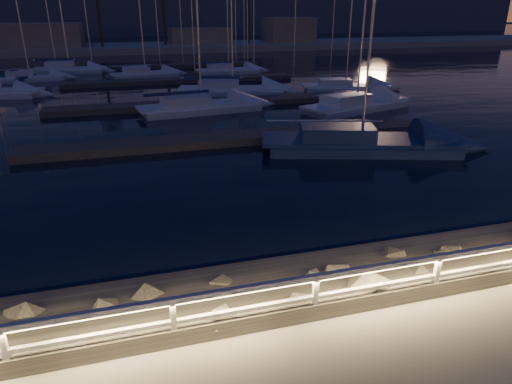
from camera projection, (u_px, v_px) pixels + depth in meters
ground at (395, 301)px, 10.42m from camera, size 400.00×400.00×0.00m
harbor_water at (192, 99)px, 38.57m from camera, size 400.00×440.00×0.60m
guard_rail at (397, 273)px, 10.11m from camera, size 44.11×0.12×1.06m
riprap at (389, 264)px, 12.48m from camera, size 27.50×2.60×1.29m
floating_docks at (189, 89)px, 39.50m from camera, size 22.00×36.00×0.40m
far_shore at (152, 45)px, 76.20m from camera, size 160.00×14.00×5.20m
distant_hills at (51, 13)px, 122.00m from camera, size 230.00×37.50×18.00m
sailboat_c at (198, 106)px, 31.70m from camera, size 9.00×3.75×14.82m
sailboat_d at (356, 141)px, 23.28m from camera, size 10.46×5.73×17.06m
sailboat_g at (354, 104)px, 32.27m from camera, size 9.12×5.23×14.95m
sailboat_h at (230, 89)px, 38.29m from camera, size 9.38×5.05×15.30m
sailboat_j at (144, 73)px, 47.40m from camera, size 7.31×3.29×12.05m
sailboat_k at (227, 70)px, 50.27m from camera, size 7.36×2.37×12.38m
sailboat_l at (343, 86)px, 39.92m from camera, size 7.88×3.95×12.84m
sailboat_m at (68, 69)px, 50.46m from camera, size 7.88×3.27×13.11m
sailboat_n at (28, 77)px, 44.91m from camera, size 6.93×2.92×11.46m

